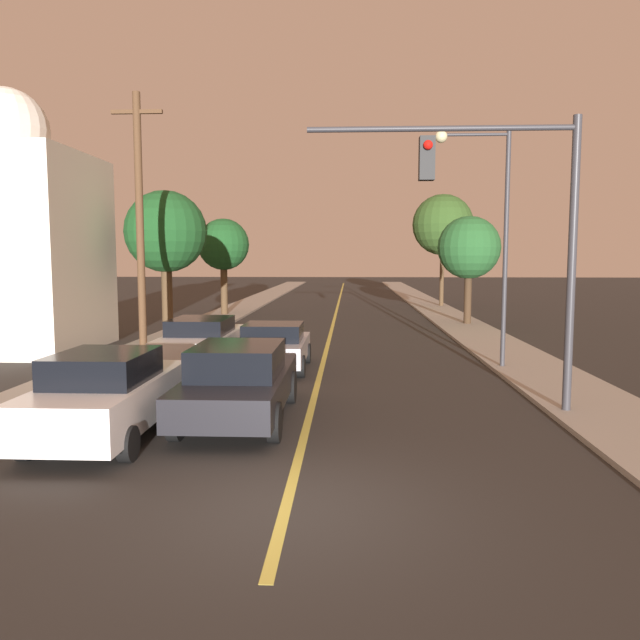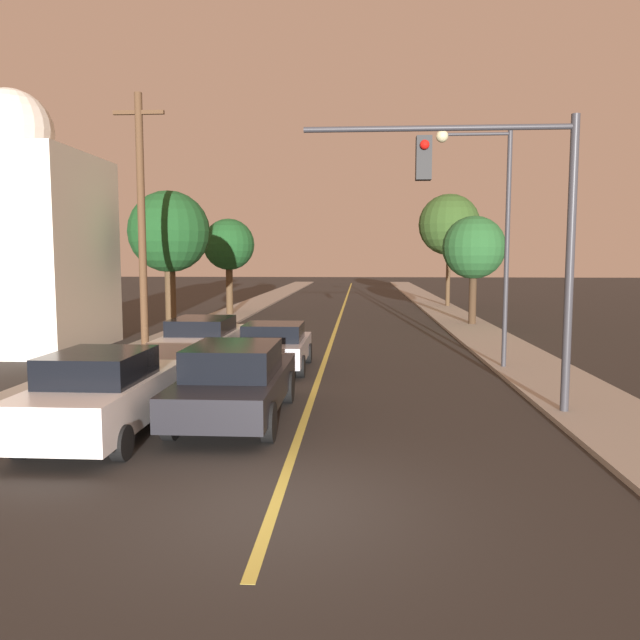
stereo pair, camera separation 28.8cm
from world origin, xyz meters
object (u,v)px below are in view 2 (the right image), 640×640
at_px(tree_right_far, 449,225).
at_px(car_outer_lane_front, 103,394).
at_px(streetlamp_right, 489,214).
at_px(tree_left_far, 169,233).
at_px(domed_building_left, 17,241).
at_px(traffic_signal_mast, 506,210).
at_px(car_near_lane_front, 235,381).
at_px(car_near_lane_second, 274,346).
at_px(tree_left_near, 229,245).
at_px(car_outer_lane_second, 203,341).
at_px(utility_pole_left, 142,224).
at_px(tree_right_near, 474,248).

bearing_deg(tree_right_far, car_outer_lane_front, -108.92).
bearing_deg(streetlamp_right, tree_left_far, 154.67).
bearing_deg(car_outer_lane_front, domed_building_left, 125.29).
bearing_deg(traffic_signal_mast, streetlamp_right, 82.11).
bearing_deg(car_outer_lane_front, traffic_signal_mast, 15.09).
xyz_separation_m(car_near_lane_front, car_near_lane_second, (0.00, 5.91, -0.10)).
relative_size(car_near_lane_front, car_outer_lane_front, 1.11).
xyz_separation_m(car_near_lane_front, domed_building_left, (-9.96, 9.54, 3.17)).
height_order(car_near_lane_front, tree_left_near, tree_left_near).
relative_size(car_outer_lane_second, tree_right_far, 0.67).
bearing_deg(utility_pole_left, streetlamp_right, -2.73).
distance_m(traffic_signal_mast, domed_building_left, 17.88).
distance_m(car_outer_lane_front, domed_building_left, 13.72).
height_order(car_outer_lane_front, utility_pole_left, utility_pole_left).
relative_size(car_outer_lane_second, tree_left_far, 0.85).
bearing_deg(tree_left_near, car_near_lane_second, -73.79).
height_order(car_near_lane_front, utility_pole_left, utility_pole_left).
xyz_separation_m(car_near_lane_front, tree_left_far, (-4.92, 11.59, 3.52)).
bearing_deg(car_near_lane_second, car_outer_lane_front, -107.25).
height_order(utility_pole_left, tree_right_near, utility_pole_left).
height_order(car_outer_lane_second, tree_right_far, tree_right_far).
relative_size(traffic_signal_mast, tree_left_far, 1.05).
bearing_deg(tree_right_far, tree_left_far, -126.04).
bearing_deg(car_outer_lane_front, utility_pole_left, 104.10).
height_order(car_outer_lane_front, car_outer_lane_second, car_outer_lane_front).
relative_size(tree_left_far, domed_building_left, 0.63).
xyz_separation_m(streetlamp_right, utility_pole_left, (-10.66, 0.51, -0.21)).
xyz_separation_m(streetlamp_right, tree_right_near, (1.75, 12.26, -0.81)).
distance_m(car_outer_lane_second, tree_left_far, 6.96).
distance_m(car_near_lane_front, domed_building_left, 14.15).
height_order(streetlamp_right, tree_right_far, tree_right_far).
relative_size(traffic_signal_mast, utility_pole_left, 0.74).
bearing_deg(streetlamp_right, car_near_lane_second, -177.00).
xyz_separation_m(car_outer_lane_front, traffic_signal_mast, (7.87, 2.12, 3.55)).
relative_size(car_near_lane_second, car_outer_lane_second, 0.79).
xyz_separation_m(car_outer_lane_second, streetlamp_right, (8.63, 0.03, 3.83)).
relative_size(utility_pole_left, domed_building_left, 0.89).
bearing_deg(traffic_signal_mast, domed_building_left, 150.62).
bearing_deg(utility_pole_left, car_near_lane_front, -57.58).
bearing_deg(tree_right_near, tree_right_far, 88.10).
distance_m(traffic_signal_mast, tree_left_far, 15.10).
bearing_deg(car_near_lane_front, traffic_signal_mast, 7.82).
bearing_deg(car_near_lane_second, domed_building_left, 159.98).
bearing_deg(utility_pole_left, car_outer_lane_second, -14.69).
distance_m(traffic_signal_mast, utility_pole_left, 11.57).
relative_size(tree_left_near, tree_right_far, 0.73).
distance_m(car_outer_lane_front, tree_left_near, 24.80).
xyz_separation_m(streetlamp_right, tree_left_near, (-11.36, 16.84, -0.57)).
xyz_separation_m(streetlamp_right, domed_building_left, (-16.34, 3.30, -0.65)).
bearing_deg(car_outer_lane_front, car_outer_lane_second, 90.00).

